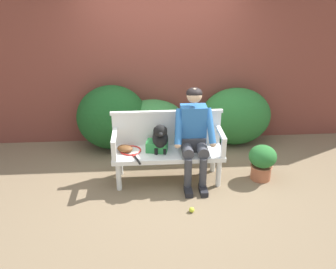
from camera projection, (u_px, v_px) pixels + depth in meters
ground_plane at (168, 180)px, 5.05m from camera, size 40.00×40.00×0.00m
brick_garden_fence at (162, 58)px, 5.86m from camera, size 8.00×0.30×2.77m
hedge_bush_far_left at (236, 117)px, 5.94m from camera, size 1.17×0.74×0.97m
hedge_bush_far_right at (152, 123)px, 5.89m from camera, size 1.12×0.81×0.79m
hedge_bush_mid_left at (112, 117)px, 5.80m from camera, size 1.13×0.96×1.05m
garden_bench at (168, 155)px, 4.89m from camera, size 1.50×0.52×0.45m
bench_backrest at (167, 127)px, 4.97m from camera, size 1.54×0.06×0.50m
bench_armrest_left_end at (114, 142)px, 4.65m from camera, size 0.06×0.52×0.28m
bench_armrest_right_end at (222, 139)px, 4.74m from camera, size 0.06×0.52×0.28m
person_seated at (194, 133)px, 4.76m from camera, size 0.56×0.66×1.32m
dog_on_bench at (160, 137)px, 4.74m from camera, size 0.22×0.45×0.44m
tennis_racket at (131, 151)px, 4.84m from camera, size 0.37×0.58×0.03m
baseball_glove at (125, 149)px, 4.83m from camera, size 0.27×0.25×0.09m
sports_bag at (157, 146)px, 4.85m from camera, size 0.31×0.25×0.14m
tennis_ball at (192, 210)px, 4.35m from camera, size 0.07×0.07×0.07m
potted_plant at (262, 161)px, 4.96m from camera, size 0.38×0.38×0.51m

